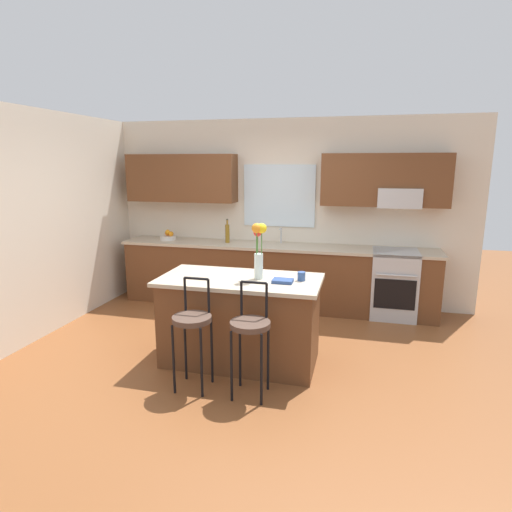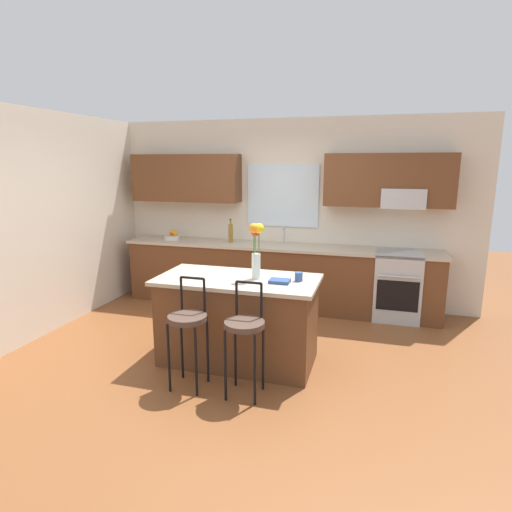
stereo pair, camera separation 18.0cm
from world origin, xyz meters
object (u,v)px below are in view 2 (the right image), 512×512
at_px(oven_range, 397,285).
at_px(bar_stool_middle, 245,329).
at_px(bar_stool_near, 188,323).
at_px(cookbook, 280,281).
at_px(flower_vase, 256,246).
at_px(kitchen_island, 238,320).
at_px(mug_ceramic, 299,277).
at_px(fruit_bowl_oranges, 172,236).
at_px(bottle_olive_oil, 231,233).

distance_m(oven_range, bar_stool_middle, 2.83).
distance_m(bar_stool_near, cookbook, 0.98).
bearing_deg(cookbook, bar_stool_near, -141.96).
xyz_separation_m(bar_stool_middle, cookbook, (0.18, 0.57, 0.30)).
bearing_deg(cookbook, flower_vase, 163.08).
height_order(kitchen_island, flower_vase, flower_vase).
bearing_deg(flower_vase, mug_ceramic, 4.04).
bearing_deg(fruit_bowl_oranges, mug_ceramic, -38.09).
bearing_deg(bar_stool_middle, kitchen_island, 113.64).
distance_m(bar_stool_middle, mug_ceramic, 0.84).
xyz_separation_m(flower_vase, bottle_olive_oil, (-0.92, 1.84, -0.20)).
distance_m(flower_vase, bottle_olive_oil, 2.06).
relative_size(kitchen_island, mug_ceramic, 18.40).
height_order(kitchen_island, bar_stool_near, bar_stool_near).
relative_size(bar_stool_near, cookbook, 5.21).
xyz_separation_m(bar_stool_near, fruit_bowl_oranges, (-1.41, 2.49, 0.33)).
bearing_deg(cookbook, kitchen_island, 172.92).
distance_m(bar_stool_middle, fruit_bowl_oranges, 3.19).
distance_m(oven_range, fruit_bowl_oranges, 3.37).
xyz_separation_m(oven_range, flower_vase, (-1.46, -1.81, 0.80)).
bearing_deg(bar_stool_near, mug_ceramic, 37.18).
distance_m(kitchen_island, flower_vase, 0.82).
bearing_deg(oven_range, mug_ceramic, -119.89).
xyz_separation_m(oven_range, fruit_bowl_oranges, (-3.33, 0.03, 0.51)).
bearing_deg(cookbook, bar_stool_middle, -107.54).
relative_size(flower_vase, fruit_bowl_oranges, 2.39).
relative_size(kitchen_island, flower_vase, 2.88).
bearing_deg(bar_stool_near, bar_stool_middle, 0.00).
bearing_deg(bar_stool_middle, bar_stool_near, 180.00).
height_order(fruit_bowl_oranges, bottle_olive_oil, bottle_olive_oil).
bearing_deg(oven_range, bottle_olive_oil, 179.41).
bearing_deg(mug_ceramic, bottle_olive_oil, 126.90).
bearing_deg(mug_ceramic, bar_stool_middle, -117.14).
height_order(oven_range, kitchen_island, same).
distance_m(cookbook, bottle_olive_oil, 2.26).
bearing_deg(flower_vase, fruit_bowl_oranges, 135.55).
distance_m(kitchen_island, bottle_olive_oil, 2.09).
bearing_deg(bar_stool_near, kitchen_island, 66.36).
bearing_deg(flower_vase, bottle_olive_oil, 116.67).
relative_size(flower_vase, bottle_olive_oil, 1.64).
height_order(kitchen_island, bottle_olive_oil, bottle_olive_oil).
bearing_deg(fruit_bowl_oranges, flower_vase, -44.45).
distance_m(oven_range, bottle_olive_oil, 2.46).
distance_m(flower_vase, mug_ceramic, 0.53).
distance_m(mug_ceramic, fruit_bowl_oranges, 2.94).
bearing_deg(kitchen_island, bar_stool_middle, -66.36).
height_order(bar_stool_near, fruit_bowl_oranges, fruit_bowl_oranges).
height_order(cookbook, bottle_olive_oil, bottle_olive_oil).
height_order(flower_vase, bottle_olive_oil, flower_vase).
xyz_separation_m(bar_stool_middle, flower_vase, (-0.08, 0.65, 0.62)).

